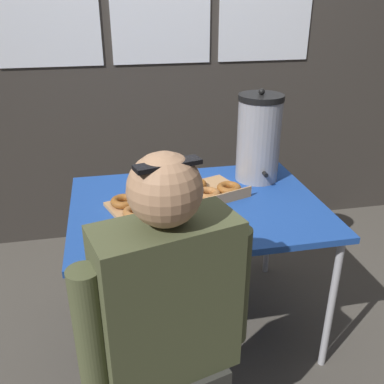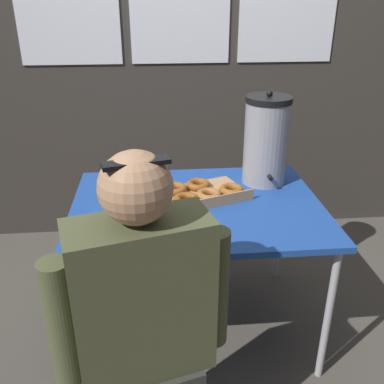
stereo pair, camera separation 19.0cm
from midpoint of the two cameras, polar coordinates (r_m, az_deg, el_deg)
name	(u,v)px [view 1 (the left image)]	position (r m, az deg, el deg)	size (l,w,h in m)	color
ground_plane	(196,324)	(2.33, -1.87, -17.21)	(12.00, 12.00, 0.00)	#4C473F
back_wall	(160,14)	(2.81, -6.42, 22.51)	(6.00, 0.11, 2.90)	#38332D
folding_table	(197,213)	(1.95, -2.14, -2.86)	(1.13, 0.84, 0.70)	#1E479E
donut_box	(177,198)	(1.94, -4.87, -0.84)	(0.68, 0.46, 0.05)	tan
coffee_urn	(259,138)	(2.13, 6.35, 7.12)	(0.22, 0.25, 0.46)	#939399
cell_phone	(100,240)	(1.71, -15.31, -6.25)	(0.12, 0.15, 0.01)	#2D334C
person_seated	(169,342)	(1.43, -7.10, -19.39)	(0.55, 0.31, 1.20)	#33332D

